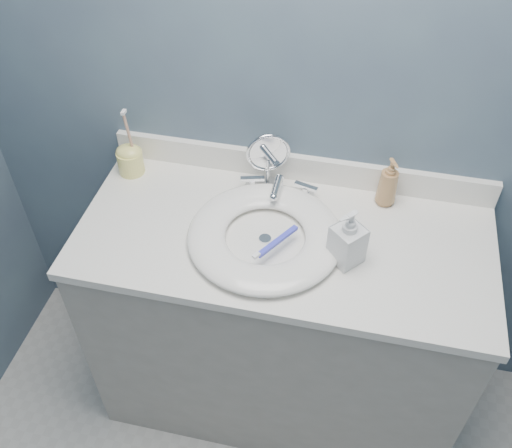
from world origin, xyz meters
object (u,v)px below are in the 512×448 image
(soap_bottle_clear, at_px, (348,237))
(toothbrush_holder, at_px, (130,158))
(makeup_mirror, at_px, (268,159))
(soap_bottle_amber, at_px, (388,182))

(soap_bottle_clear, distance_m, toothbrush_holder, 0.76)
(makeup_mirror, distance_m, toothbrush_holder, 0.45)
(makeup_mirror, distance_m, soap_bottle_clear, 0.38)
(soap_bottle_amber, distance_m, toothbrush_holder, 0.82)
(makeup_mirror, xyz_separation_m, soap_bottle_clear, (0.28, -0.26, -0.02))
(makeup_mirror, xyz_separation_m, soap_bottle_amber, (0.37, 0.00, -0.03))
(makeup_mirror, height_order, toothbrush_holder, toothbrush_holder)
(soap_bottle_amber, bearing_deg, makeup_mirror, 152.63)
(makeup_mirror, relative_size, soap_bottle_clear, 1.13)
(toothbrush_holder, bearing_deg, soap_bottle_amber, 2.02)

